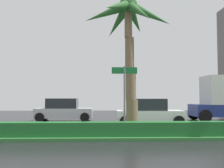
{
  "coord_description": "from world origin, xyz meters",
  "views": [
    {
      "loc": [
        -0.97,
        -4.28,
        1.82
      ],
      "look_at": [
        -0.54,
        9.47,
        2.54
      ],
      "focal_mm": 40.24,
      "sensor_mm": 36.0,
      "label": 1
    }
  ],
  "objects_px": {
    "street_name_sign": "(125,91)",
    "car_in_traffic_second": "(64,110)",
    "palm_tree_centre_left": "(128,28)",
    "car_in_traffic_third": "(149,112)"
  },
  "relations": [
    {
      "from": "street_name_sign",
      "to": "car_in_traffic_second",
      "type": "bearing_deg",
      "value": 114.5
    },
    {
      "from": "street_name_sign",
      "to": "car_in_traffic_third",
      "type": "relative_size",
      "value": 0.7
    },
    {
      "from": "car_in_traffic_second",
      "to": "palm_tree_centre_left",
      "type": "bearing_deg",
      "value": -58.84
    },
    {
      "from": "street_name_sign",
      "to": "car_in_traffic_second",
      "type": "height_order",
      "value": "street_name_sign"
    },
    {
      "from": "palm_tree_centre_left",
      "to": "car_in_traffic_second",
      "type": "relative_size",
      "value": 1.57
    },
    {
      "from": "street_name_sign",
      "to": "palm_tree_centre_left",
      "type": "bearing_deg",
      "value": 78.52
    },
    {
      "from": "palm_tree_centre_left",
      "to": "car_in_traffic_third",
      "type": "distance_m",
      "value": 6.15
    },
    {
      "from": "palm_tree_centre_left",
      "to": "street_name_sign",
      "type": "height_order",
      "value": "palm_tree_centre_left"
    },
    {
      "from": "palm_tree_centre_left",
      "to": "car_in_traffic_third",
      "type": "bearing_deg",
      "value": 66.45
    },
    {
      "from": "car_in_traffic_second",
      "to": "car_in_traffic_third",
      "type": "relative_size",
      "value": 1.0
    }
  ]
}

